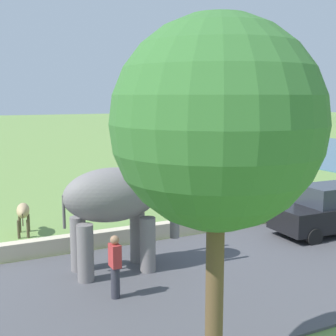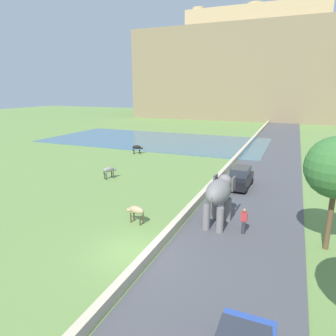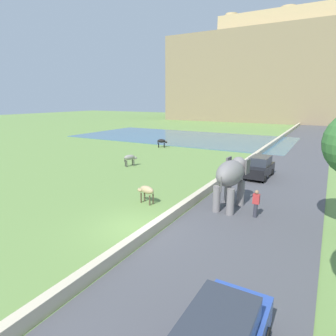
% 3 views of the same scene
% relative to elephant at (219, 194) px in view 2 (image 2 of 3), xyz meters
% --- Properties ---
extents(ground_plane, '(220.00, 220.00, 0.00)m').
position_rel_elephant_xyz_m(ground_plane, '(-3.44, -5.13, -2.04)').
color(ground_plane, '#6B8E47').
extents(road_surface, '(7.00, 120.00, 0.06)m').
position_rel_elephant_xyz_m(road_surface, '(1.56, 14.87, -2.01)').
color(road_surface, '#4C4C51').
rests_on(road_surface, ground).
extents(barrier_wall, '(0.40, 110.00, 0.56)m').
position_rel_elephant_xyz_m(barrier_wall, '(-2.24, 12.87, -1.76)').
color(barrier_wall, beige).
rests_on(barrier_wall, ground).
extents(lake, '(36.00, 18.00, 0.08)m').
position_rel_elephant_xyz_m(lake, '(-17.44, 27.48, -2.00)').
color(lake, '#426B84').
rests_on(lake, ground).
extents(hill_distant, '(64.00, 28.00, 24.67)m').
position_rel_elephant_xyz_m(hill_distant, '(-9.44, 77.11, 10.30)').
color(hill_distant, '#897556').
rests_on(hill_distant, ground).
extents(fort_on_hill, '(38.87, 8.00, 7.23)m').
position_rel_elephant_xyz_m(fort_on_hill, '(-9.58, 77.11, 25.70)').
color(fort_on_hill, tan).
rests_on(fort_on_hill, hill_distant).
extents(elephant, '(1.54, 3.50, 2.99)m').
position_rel_elephant_xyz_m(elephant, '(0.00, 0.00, 0.00)').
color(elephant, slate).
rests_on(elephant, ground).
extents(person_beside_elephant, '(0.36, 0.22, 1.63)m').
position_rel_elephant_xyz_m(person_beside_elephant, '(1.70, -0.79, -1.16)').
color(person_beside_elephant, '#33333D').
rests_on(person_beside_elephant, ground).
extents(car_black, '(1.90, 4.05, 1.80)m').
position_rel_elephant_xyz_m(car_black, '(-0.01, 7.89, -1.14)').
color(car_black, black).
rests_on(car_black, ground).
extents(cow_grey, '(0.92, 1.39, 1.15)m').
position_rel_elephant_xyz_m(cow_grey, '(-12.00, 5.84, -1.20)').
color(cow_grey, gray).
rests_on(cow_grey, ground).
extents(cow_tan, '(1.42, 0.65, 1.15)m').
position_rel_elephant_xyz_m(cow_tan, '(-4.87, -1.85, -1.20)').
color(cow_tan, tan).
rests_on(cow_tan, ground).
extents(cow_black, '(1.40, 0.88, 1.15)m').
position_rel_elephant_xyz_m(cow_black, '(-14.99, 16.88, -1.20)').
color(cow_black, black).
rests_on(cow_black, ground).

